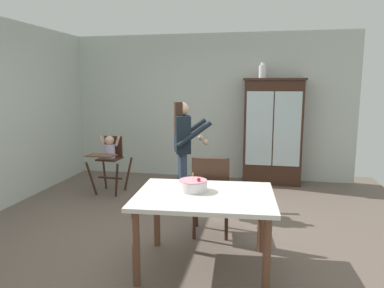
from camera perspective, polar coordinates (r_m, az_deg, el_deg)
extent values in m
plane|color=#66564C|center=(4.59, -2.34, -13.19)|extent=(6.24, 6.24, 0.00)
cube|color=beige|center=(6.84, 2.73, 5.93)|extent=(5.32, 0.06, 2.70)
cube|color=#382116|center=(6.55, 12.70, 1.76)|extent=(1.00, 0.42, 1.84)
cube|color=#382116|center=(6.49, 13.00, 10.00)|extent=(1.06, 0.48, 0.04)
cube|color=silver|center=(6.32, 10.64, 2.40)|extent=(0.45, 0.01, 1.29)
cube|color=silver|center=(6.34, 14.91, 2.26)|extent=(0.45, 0.01, 1.29)
cube|color=#382116|center=(6.54, 12.73, 2.56)|extent=(0.92, 0.36, 0.02)
cylinder|color=white|center=(6.50, 11.17, 11.21)|extent=(0.13, 0.13, 0.22)
cylinder|color=white|center=(6.50, 11.20, 12.39)|extent=(0.07, 0.07, 0.05)
cylinder|color=#382116|center=(5.97, -15.72, -5.33)|extent=(0.14, 0.13, 0.56)
cylinder|color=#382116|center=(5.77, -11.91, -5.70)|extent=(0.13, 0.14, 0.56)
cylinder|color=#382116|center=(6.35, -13.75, -4.39)|extent=(0.13, 0.14, 0.56)
cylinder|color=#382116|center=(6.16, -10.11, -4.69)|extent=(0.14, 0.13, 0.56)
cube|color=#382116|center=(6.07, -12.86, -5.27)|extent=(0.42, 0.06, 0.02)
cube|color=#382116|center=(5.99, -12.97, -2.30)|extent=(0.36, 0.36, 0.02)
cube|color=#382116|center=(6.10, -12.38, -0.34)|extent=(0.31, 0.05, 0.34)
cube|color=brown|center=(5.74, -14.23, -1.77)|extent=(0.45, 0.26, 0.02)
cylinder|color=#B2ADD1|center=(5.99, -12.93, -1.12)|extent=(0.17, 0.17, 0.22)
sphere|color=tan|center=(5.96, -12.99, 0.56)|extent=(0.15, 0.15, 0.15)
cylinder|color=tan|center=(6.02, -14.18, 0.54)|extent=(0.10, 0.05, 0.17)
cylinder|color=tan|center=(5.90, -11.78, 0.44)|extent=(0.10, 0.05, 0.17)
cylinder|color=#33425B|center=(5.10, -1.41, -5.99)|extent=(0.11, 0.11, 0.82)
cylinder|color=#33425B|center=(5.26, -1.64, -5.50)|extent=(0.11, 0.11, 0.82)
cube|color=#19232D|center=(5.05, -1.56, 1.62)|extent=(0.31, 0.41, 0.52)
cube|color=white|center=(5.06, -0.40, 1.64)|extent=(0.03, 0.06, 0.49)
sphere|color=tan|center=(5.01, -1.58, 5.59)|extent=(0.19, 0.19, 0.19)
cube|color=#382319|center=(5.02, -2.20, 4.21)|extent=(0.16, 0.22, 0.44)
cylinder|color=#19232D|center=(4.87, 0.36, 1.54)|extent=(0.49, 0.23, 0.37)
sphere|color=tan|center=(4.91, 2.20, 0.30)|extent=(0.08, 0.08, 0.08)
cylinder|color=#19232D|center=(5.26, -0.32, 2.13)|extent=(0.49, 0.23, 0.37)
sphere|color=tan|center=(5.30, 1.40, 0.98)|extent=(0.08, 0.08, 0.08)
cube|color=silver|center=(3.44, 2.02, -8.27)|extent=(1.37, 1.07, 0.04)
cylinder|color=brown|center=(3.30, -8.90, -16.06)|extent=(0.07, 0.07, 0.70)
cylinder|color=brown|center=(3.20, 11.81, -17.05)|extent=(0.07, 0.07, 0.70)
cylinder|color=brown|center=(4.03, -5.61, -11.20)|extent=(0.07, 0.07, 0.70)
cylinder|color=brown|center=(3.94, 10.92, -11.80)|extent=(0.07, 0.07, 0.70)
cylinder|color=white|center=(3.52, 0.15, -6.65)|extent=(0.28, 0.28, 0.10)
cylinder|color=pink|center=(3.51, 0.15, -5.81)|extent=(0.27, 0.27, 0.01)
cylinder|color=#F2E5CC|center=(3.50, 0.15, -5.27)|extent=(0.01, 0.01, 0.06)
cone|color=yellow|center=(3.49, 0.15, -4.60)|extent=(0.02, 0.02, 0.02)
sphere|color=red|center=(3.46, 1.07, -5.66)|extent=(0.04, 0.04, 0.04)
cylinder|color=#382116|center=(4.54, 5.48, -10.45)|extent=(0.04, 0.04, 0.45)
cylinder|color=#382116|center=(4.55, 0.74, -10.35)|extent=(0.04, 0.04, 0.45)
cylinder|color=#382116|center=(4.20, 5.49, -12.16)|extent=(0.04, 0.04, 0.45)
cylinder|color=#382116|center=(4.21, 0.34, -12.04)|extent=(0.04, 0.04, 0.45)
cube|color=#473D38|center=(4.29, 3.04, -8.23)|extent=(0.48, 0.48, 0.03)
cube|color=#382116|center=(4.03, 2.96, -5.63)|extent=(0.42, 0.08, 0.48)
cylinder|color=#382116|center=(4.03, 5.68, -5.67)|extent=(0.03, 0.03, 0.48)
cylinder|color=#382116|center=(4.04, 0.26, -5.57)|extent=(0.03, 0.03, 0.48)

